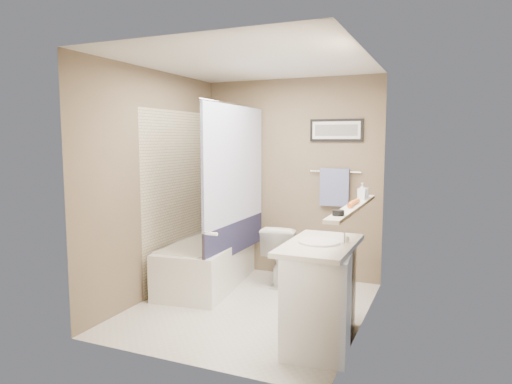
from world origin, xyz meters
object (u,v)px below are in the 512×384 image
at_px(vanity, 321,295).
at_px(hair_brush_back, 354,202).
at_px(bathtub, 207,263).
at_px(toilet, 284,254).
at_px(glass_jar, 364,193).
at_px(soap_bottle, 362,191).
at_px(hair_brush_front, 351,204).
at_px(candle_bowl_near, 338,213).

bearing_deg(vanity, hair_brush_back, 57.22).
relative_size(bathtub, toilet, 2.15).
distance_m(glass_jar, soap_bottle, 0.13).
height_order(bathtub, soap_bottle, soap_bottle).
height_order(bathtub, hair_brush_front, hair_brush_front).
relative_size(vanity, soap_bottle, 5.76).
distance_m(vanity, glass_jar, 1.17).
xyz_separation_m(toilet, hair_brush_front, (0.99, -1.14, 0.79)).
height_order(toilet, hair_brush_back, hair_brush_back).
relative_size(hair_brush_back, glass_jar, 2.20).
bearing_deg(bathtub, hair_brush_back, -25.23).
xyz_separation_m(bathtub, vanity, (1.60, -0.96, 0.15)).
bearing_deg(hair_brush_front, soap_bottle, 90.00).
height_order(candle_bowl_near, hair_brush_back, hair_brush_back).
distance_m(candle_bowl_near, soap_bottle, 0.98).
relative_size(hair_brush_back, soap_bottle, 1.41).
bearing_deg(toilet, bathtub, 24.16).
bearing_deg(hair_brush_front, glass_jar, 90.00).
height_order(hair_brush_back, glass_jar, glass_jar).
bearing_deg(vanity, soap_bottle, 69.57).
height_order(toilet, glass_jar, glass_jar).
xyz_separation_m(hair_brush_front, glass_jar, (0.00, 0.62, 0.03)).
height_order(bathtub, vanity, vanity).
xyz_separation_m(candle_bowl_near, glass_jar, (0.00, 1.10, 0.03)).
bearing_deg(hair_brush_front, vanity, -127.51).
xyz_separation_m(bathtub, candle_bowl_near, (1.79, -1.20, 0.89)).
distance_m(hair_brush_front, glass_jar, 0.63).
bearing_deg(bathtub, vanity, -37.99).
bearing_deg(hair_brush_front, toilet, 131.15).
bearing_deg(soap_bottle, glass_jar, 90.00).
height_order(toilet, candle_bowl_near, candle_bowl_near).
relative_size(candle_bowl_near, hair_brush_back, 0.41).
height_order(vanity, candle_bowl_near, candle_bowl_near).
xyz_separation_m(vanity, hair_brush_front, (0.19, 0.24, 0.74)).
bearing_deg(soap_bottle, hair_brush_back, -90.00).
relative_size(toilet, vanity, 0.77).
bearing_deg(vanity, glass_jar, 71.51).
relative_size(glass_jar, soap_bottle, 0.64).
height_order(toilet, vanity, vanity).
height_order(toilet, hair_brush_front, hair_brush_front).
height_order(hair_brush_back, soap_bottle, soap_bottle).
bearing_deg(soap_bottle, vanity, -104.00).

